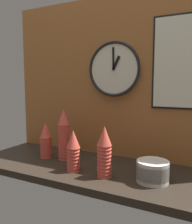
{
  "coord_description": "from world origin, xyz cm",
  "views": [
    {
      "loc": [
        59.05,
        -119.86,
        48.45
      ],
      "look_at": [
        -4.43,
        4.0,
        31.86
      ],
      "focal_mm": 38.0,
      "sensor_mm": 36.0,
      "label": 1
    }
  ],
  "objects_px": {
    "cup_stack_center": "(73,150)",
    "cup_stack_center_left": "(64,134)",
    "cup_stack_center_right": "(104,152)",
    "cup_stack_left": "(46,140)",
    "wall_clock": "(114,69)",
    "bowl_stack_right": "(153,171)"
  },
  "relations": [
    {
      "from": "cup_stack_center",
      "to": "cup_stack_center_left",
      "type": "bearing_deg",
      "value": 137.99
    },
    {
      "from": "cup_stack_center_left",
      "to": "cup_stack_center_right",
      "type": "bearing_deg",
      "value": -22.71
    },
    {
      "from": "cup_stack_left",
      "to": "cup_stack_center_left",
      "type": "distance_m",
      "value": 0.14
    },
    {
      "from": "cup_stack_center",
      "to": "wall_clock",
      "type": "distance_m",
      "value": 0.59
    },
    {
      "from": "cup_stack_center_left",
      "to": "wall_clock",
      "type": "height_order",
      "value": "wall_clock"
    },
    {
      "from": "cup_stack_center_right",
      "to": "wall_clock",
      "type": "distance_m",
      "value": 0.57
    },
    {
      "from": "cup_stack_center_right",
      "to": "cup_stack_left",
      "type": "xyz_separation_m",
      "value": [
        -0.48,
        0.12,
        -0.02
      ]
    },
    {
      "from": "cup_stack_center",
      "to": "cup_stack_center_right",
      "type": "height_order",
      "value": "cup_stack_center_right"
    },
    {
      "from": "cup_stack_center_left",
      "to": "bowl_stack_right",
      "type": "xyz_separation_m",
      "value": [
        0.6,
        -0.1,
        -0.11
      ]
    },
    {
      "from": "cup_stack_left",
      "to": "cup_stack_center_left",
      "type": "bearing_deg",
      "value": 11.35
    },
    {
      "from": "cup_stack_center_right",
      "to": "cup_stack_center_left",
      "type": "distance_m",
      "value": 0.39
    },
    {
      "from": "cup_stack_center_right",
      "to": "cup_stack_left",
      "type": "distance_m",
      "value": 0.5
    },
    {
      "from": "bowl_stack_right",
      "to": "wall_clock",
      "type": "xyz_separation_m",
      "value": [
        -0.34,
        0.3,
        0.52
      ]
    },
    {
      "from": "cup_stack_center",
      "to": "cup_stack_center_left",
      "type": "height_order",
      "value": "cup_stack_center_left"
    },
    {
      "from": "cup_stack_center_right",
      "to": "cup_stack_center",
      "type": "bearing_deg",
      "value": -179.74
    },
    {
      "from": "bowl_stack_right",
      "to": "wall_clock",
      "type": "bearing_deg",
      "value": 138.7
    },
    {
      "from": "cup_stack_left",
      "to": "wall_clock",
      "type": "bearing_deg",
      "value": 30.14
    },
    {
      "from": "cup_stack_center_right",
      "to": "cup_stack_center_left",
      "type": "height_order",
      "value": "cup_stack_center_left"
    },
    {
      "from": "cup_stack_center_right",
      "to": "bowl_stack_right",
      "type": "bearing_deg",
      "value": 12.04
    },
    {
      "from": "cup_stack_center_right",
      "to": "wall_clock",
      "type": "bearing_deg",
      "value": 105.58
    },
    {
      "from": "cup_stack_center",
      "to": "cup_stack_center_right",
      "type": "distance_m",
      "value": 0.19
    },
    {
      "from": "bowl_stack_right",
      "to": "cup_stack_center_left",
      "type": "bearing_deg",
      "value": 170.7
    }
  ]
}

